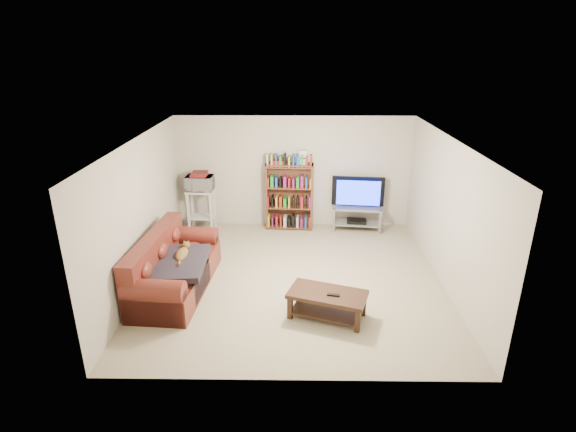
{
  "coord_description": "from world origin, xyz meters",
  "views": [
    {
      "loc": [
        -0.0,
        -6.83,
        3.79
      ],
      "look_at": [
        -0.1,
        0.4,
        1.0
      ],
      "focal_mm": 28.0,
      "sensor_mm": 36.0,
      "label": 1
    }
  ],
  "objects_px": {
    "tv_stand": "(357,214)",
    "bookshelf": "(289,196)",
    "coffee_table": "(327,300)",
    "sofa": "(171,271)"
  },
  "relations": [
    {
      "from": "coffee_table",
      "to": "bookshelf",
      "type": "distance_m",
      "value": 3.5
    },
    {
      "from": "coffee_table",
      "to": "bookshelf",
      "type": "bearing_deg",
      "value": 118.81
    },
    {
      "from": "tv_stand",
      "to": "coffee_table",
      "type": "bearing_deg",
      "value": -98.44
    },
    {
      "from": "sofa",
      "to": "coffee_table",
      "type": "relative_size",
      "value": 1.81
    },
    {
      "from": "sofa",
      "to": "bookshelf",
      "type": "bearing_deg",
      "value": 58.36
    },
    {
      "from": "bookshelf",
      "to": "coffee_table",
      "type": "bearing_deg",
      "value": -76.65
    },
    {
      "from": "tv_stand",
      "to": "bookshelf",
      "type": "bearing_deg",
      "value": -176.26
    },
    {
      "from": "coffee_table",
      "to": "bookshelf",
      "type": "xyz_separation_m",
      "value": [
        -0.59,
        3.42,
        0.46
      ]
    },
    {
      "from": "sofa",
      "to": "tv_stand",
      "type": "bearing_deg",
      "value": 41.68
    },
    {
      "from": "bookshelf",
      "to": "tv_stand",
      "type": "bearing_deg",
      "value": 1.32
    }
  ]
}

